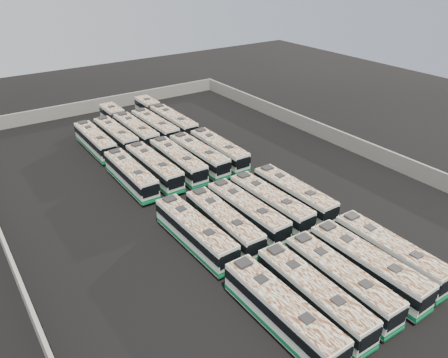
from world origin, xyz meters
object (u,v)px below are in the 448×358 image
at_px(bus_midfront_far_right, 293,195).
at_px(bus_back_right, 155,127).
at_px(bus_back_far_left, 95,141).
at_px(bus_back_far_right, 164,117).
at_px(bus_midback_right, 199,156).
at_px(bus_midback_far_right, 219,150).
at_px(bus_front_far_right, 389,253).
at_px(bus_midback_left, 154,167).
at_px(bus_front_far_left, 282,312).
at_px(bus_midback_far_left, 131,175).
at_px(bus_front_center, 340,280).
at_px(bus_back_center, 128,126).
at_px(bus_back_left, 116,136).
at_px(bus_front_left, 313,295).
at_px(bus_midback_center, 178,161).
at_px(bus_front_right, 367,266).
at_px(bus_midfront_center, 247,212).
at_px(bus_midfront_right, 270,203).
at_px(bus_midfront_left, 223,223).
at_px(bus_midfront_far_left, 195,232).

relative_size(bus_midfront_far_right, bus_back_right, 0.99).
distance_m(bus_back_far_left, bus_back_far_right, 12.77).
distance_m(bus_midback_right, bus_midback_far_right, 3.06).
bearing_deg(bus_front_far_right, bus_back_far_left, 108.63).
bearing_deg(bus_midback_left, bus_front_far_left, -97.10).
bearing_deg(bus_midback_far_left, bus_midback_right, 0.04).
distance_m(bus_front_center, bus_back_center, 41.93).
bearing_deg(bus_midback_far_right, bus_back_center, 112.89).
bearing_deg(bus_midback_right, bus_back_left, 115.23).
bearing_deg(bus_midback_far_right, bus_front_far_right, -89.43).
bearing_deg(bus_back_right, bus_front_left, -99.69).
bearing_deg(bus_midback_right, bus_midback_center, 178.07).
xyz_separation_m(bus_front_center, bus_midfront_far_right, (6.28, 12.32, 0.00)).
bearing_deg(bus_front_center, bus_front_right, -0.31).
xyz_separation_m(bus_front_center, bus_midfront_center, (0.03, 12.41, -0.01)).
distance_m(bus_front_left, bus_front_right, 6.24).
height_order(bus_midback_far_left, bus_back_right, bus_back_right).
bearing_deg(bus_midfront_center, bus_front_center, -91.24).
height_order(bus_front_far_right, bus_midback_far_left, bus_front_far_right).
bearing_deg(bus_back_far_left, bus_back_center, 25.75).
distance_m(bus_front_right, bus_midfront_center, 12.90).
height_order(bus_midback_center, bus_midback_far_right, bus_midback_center).
relative_size(bus_midback_far_left, bus_back_right, 0.97).
bearing_deg(bus_back_left, bus_midfront_right, -78.06).
xyz_separation_m(bus_midfront_center, bus_midback_far_right, (6.19, 14.26, 0.01)).
xyz_separation_m(bus_front_left, bus_midback_left, (-0.09, 26.93, -0.00)).
relative_size(bus_midfront_left, bus_back_right, 0.98).
height_order(bus_front_far_left, bus_back_right, bus_front_far_left).
height_order(bus_back_center, bus_back_far_right, bus_back_far_right).
distance_m(bus_midback_left, bus_back_center, 15.35).
distance_m(bus_midback_left, bus_back_far_right, 17.88).
xyz_separation_m(bus_midfront_far_right, bus_back_left, (-9.32, 26.86, -0.02)).
bearing_deg(bus_front_right, bus_back_far_left, 102.78).
distance_m(bus_midfront_far_right, bus_midback_right, 14.74).
distance_m(bus_front_far_left, bus_midback_far_right, 29.42).
relative_size(bus_midfront_far_left, bus_back_far_left, 1.03).
bearing_deg(bus_front_far_right, bus_midback_left, 110.25).
xyz_separation_m(bus_midfront_far_right, bus_midback_far_right, (-0.06, 14.35, -0.00)).
bearing_deg(bus_midback_far_right, bus_midfront_far_right, -89.18).
bearing_deg(bus_front_far_left, bus_midback_right, 70.21).
xyz_separation_m(bus_front_right, bus_back_center, (-3.21, 42.03, -0.02)).
distance_m(bus_midfront_left, bus_midback_right, 15.82).
height_order(bus_midfront_left, bus_midback_right, bus_midback_right).
relative_size(bus_midfront_right, bus_midback_left, 0.99).
bearing_deg(bus_back_far_left, bus_back_left, 3.51).
height_order(bus_midfront_far_right, bus_back_far_right, bus_back_far_right).
distance_m(bus_midfront_left, bus_midback_center, 14.92).
xyz_separation_m(bus_back_left, bus_back_center, (3.00, 2.75, 0.03)).
bearing_deg(bus_front_center, bus_front_far_left, -178.60).
bearing_deg(bus_back_left, bus_back_far_left, -177.41).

